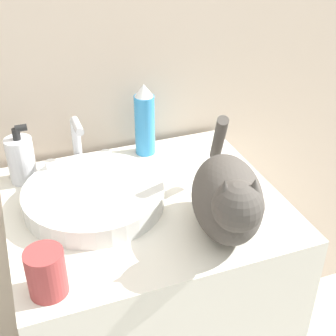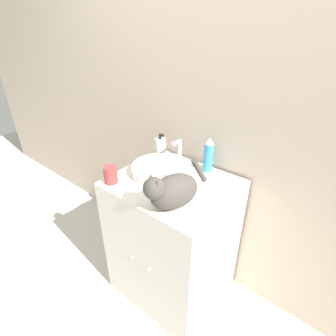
# 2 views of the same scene
# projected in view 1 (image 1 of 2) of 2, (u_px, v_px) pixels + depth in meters

# --- Properties ---
(wall_back) EXTENTS (6.00, 0.05, 2.50)m
(wall_back) POSITION_uv_depth(u_px,v_px,m) (102.00, 25.00, 1.26)
(wall_back) COLOR #C6B29E
(wall_back) RESTS_ON ground_plane
(vanity_cabinet) EXTENTS (0.68, 0.60, 0.89)m
(vanity_cabinet) POSITION_uv_depth(u_px,v_px,m) (149.00, 321.00, 1.42)
(vanity_cabinet) COLOR silver
(vanity_cabinet) RESTS_ON ground_plane
(sink_basin) EXTENTS (0.35, 0.35, 0.05)m
(sink_basin) POSITION_uv_depth(u_px,v_px,m) (94.00, 196.00, 1.16)
(sink_basin) COLOR silver
(sink_basin) RESTS_ON vanity_cabinet
(faucet) EXTENTS (0.19, 0.09, 0.16)m
(faucet) POSITION_uv_depth(u_px,v_px,m) (78.00, 148.00, 1.28)
(faucet) COLOR silver
(faucet) RESTS_ON vanity_cabinet
(cat) EXTENTS (0.23, 0.37, 0.23)m
(cat) POSITION_uv_depth(u_px,v_px,m) (228.00, 198.00, 1.03)
(cat) COLOR #47423D
(cat) RESTS_ON vanity_cabinet
(soap_bottle) EXTENTS (0.07, 0.07, 0.16)m
(soap_bottle) POSITION_uv_depth(u_px,v_px,m) (21.00, 159.00, 1.23)
(soap_bottle) COLOR silver
(soap_bottle) RESTS_ON vanity_cabinet
(spray_bottle) EXTENTS (0.06, 0.06, 0.22)m
(spray_bottle) POSITION_uv_depth(u_px,v_px,m) (145.00, 120.00, 1.34)
(spray_bottle) COLOR #338CCC
(spray_bottle) RESTS_ON vanity_cabinet
(cup) EXTENTS (0.08, 0.08, 0.10)m
(cup) POSITION_uv_depth(u_px,v_px,m) (46.00, 273.00, 0.90)
(cup) COLOR #9E3838
(cup) RESTS_ON vanity_cabinet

